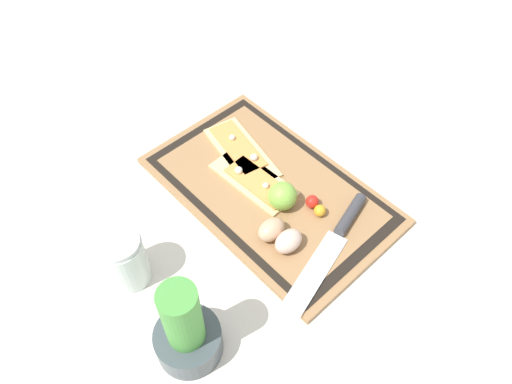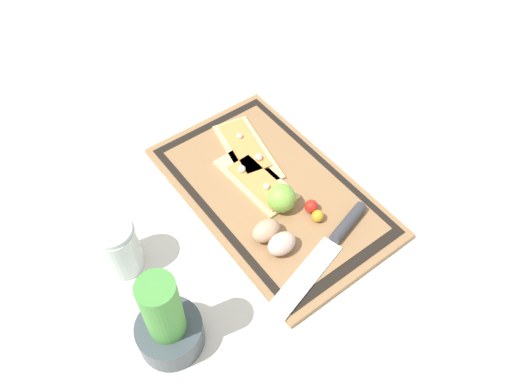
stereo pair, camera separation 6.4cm
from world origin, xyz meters
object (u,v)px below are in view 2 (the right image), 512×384
at_px(knife, 336,238).
at_px(sauce_jar, 118,249).
at_px(pizza_slice_far, 256,180).
at_px(lime, 281,198).
at_px(pizza_slice_near, 247,150).
at_px(egg_pink, 282,244).
at_px(cherry_tomato_red, 311,206).
at_px(herb_pot, 167,324).
at_px(egg_brown, 266,231).
at_px(cherry_tomato_yellow, 318,216).

bearing_deg(knife, sauce_jar, 58.84).
height_order(pizza_slice_far, lime, lime).
height_order(pizza_slice_near, pizza_slice_far, same).
bearing_deg(egg_pink, pizza_slice_far, -21.00).
relative_size(pizza_slice_far, knife, 0.68).
xyz_separation_m(egg_pink, sauce_jar, (0.16, 0.25, 0.01)).
relative_size(lime, cherry_tomato_red, 2.15).
distance_m(knife, herb_pot, 0.34).
xyz_separation_m(knife, egg_pink, (0.05, 0.09, 0.01)).
xyz_separation_m(pizza_slice_near, knife, (-0.28, 0.00, 0.00)).
bearing_deg(sauce_jar, egg_brown, -116.42).
height_order(cherry_tomato_red, cherry_tomato_yellow, cherry_tomato_red).
bearing_deg(pizza_slice_far, lime, -179.88).
relative_size(pizza_slice_far, cherry_tomato_red, 7.13).
bearing_deg(egg_brown, knife, -130.97).
bearing_deg(pizza_slice_near, egg_pink, 158.29).
bearing_deg(knife, egg_pink, 63.78).
distance_m(lime, herb_pot, 0.33).
relative_size(egg_brown, cherry_tomato_yellow, 2.40).
distance_m(pizza_slice_far, herb_pot, 0.36).
xyz_separation_m(herb_pot, sauce_jar, (0.18, -0.00, -0.02)).
height_order(pizza_slice_near, knife, pizza_slice_near).
bearing_deg(egg_pink, egg_brown, 7.55).
xyz_separation_m(egg_brown, sauce_jar, (0.12, 0.24, 0.01)).
height_order(egg_brown, cherry_tomato_yellow, egg_brown).
bearing_deg(cherry_tomato_yellow, egg_brown, 74.73).
distance_m(pizza_slice_far, egg_brown, 0.14).
bearing_deg(sauce_jar, cherry_tomato_red, -109.49).
bearing_deg(cherry_tomato_yellow, knife, 174.54).
bearing_deg(pizza_slice_far, egg_brown, 150.93).
xyz_separation_m(pizza_slice_near, herb_pot, (-0.26, 0.34, 0.04)).
bearing_deg(herb_pot, egg_brown, -75.94).
bearing_deg(sauce_jar, cherry_tomato_yellow, -113.24).
distance_m(cherry_tomato_yellow, herb_pot, 0.35).
relative_size(egg_pink, lime, 1.00).
xyz_separation_m(pizza_slice_far, herb_pot, (-0.18, 0.31, 0.04)).
distance_m(knife, cherry_tomato_red, 0.08).
xyz_separation_m(egg_brown, herb_pot, (-0.06, 0.24, 0.03)).
height_order(lime, cherry_tomato_yellow, lime).
relative_size(cherry_tomato_yellow, sauce_jar, 0.21).
relative_size(egg_pink, cherry_tomato_yellow, 2.40).
relative_size(cherry_tomato_red, sauce_jar, 0.23).
height_order(knife, egg_brown, egg_brown).
bearing_deg(sauce_jar, pizza_slice_far, -90.19).
relative_size(pizza_slice_far, egg_brown, 3.31).
bearing_deg(lime, knife, -165.39).
xyz_separation_m(cherry_tomato_red, sauce_jar, (0.12, 0.35, 0.02)).
bearing_deg(lime, pizza_slice_near, -11.88).
xyz_separation_m(cherry_tomato_red, cherry_tomato_yellow, (-0.02, 0.00, -0.00)).
distance_m(lime, sauce_jar, 0.32).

